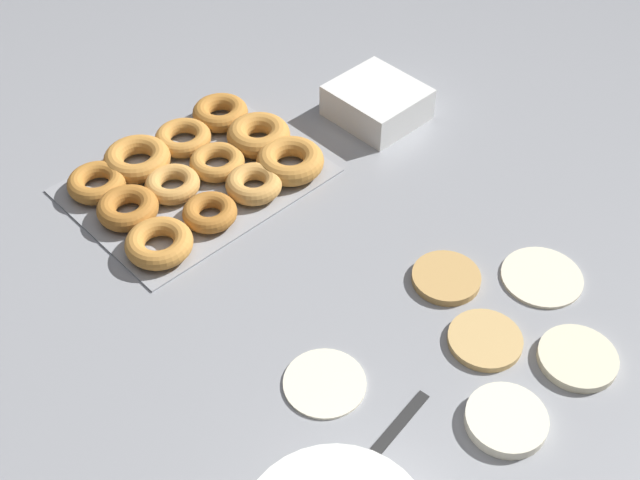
% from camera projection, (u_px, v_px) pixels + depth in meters
% --- Properties ---
extents(ground_plane, '(3.00, 3.00, 0.00)m').
position_uv_depth(ground_plane, '(400.00, 302.00, 1.09)').
color(ground_plane, gray).
extents(pancake_0, '(0.10, 0.10, 0.01)m').
position_uv_depth(pancake_0, '(446.00, 278.00, 1.11)').
color(pancake_0, tan).
rests_on(pancake_0, ground_plane).
extents(pancake_1, '(0.10, 0.10, 0.01)m').
position_uv_depth(pancake_1, '(325.00, 382.00, 0.99)').
color(pancake_1, silver).
rests_on(pancake_1, ground_plane).
extents(pancake_2, '(0.11, 0.11, 0.01)m').
position_uv_depth(pancake_2, '(542.00, 276.00, 1.12)').
color(pancake_2, beige).
rests_on(pancake_2, ground_plane).
extents(pancake_3, '(0.10, 0.10, 0.01)m').
position_uv_depth(pancake_3, '(578.00, 358.00, 1.02)').
color(pancake_3, beige).
rests_on(pancake_3, ground_plane).
extents(pancake_4, '(0.10, 0.10, 0.01)m').
position_uv_depth(pancake_4, '(485.00, 340.00, 1.04)').
color(pancake_4, tan).
rests_on(pancake_4, ground_plane).
extents(pancake_5, '(0.10, 0.10, 0.02)m').
position_uv_depth(pancake_5, '(506.00, 420.00, 0.95)').
color(pancake_5, silver).
rests_on(pancake_5, ground_plane).
extents(donut_tray, '(0.37, 0.29, 0.04)m').
position_uv_depth(donut_tray, '(199.00, 170.00, 1.26)').
color(donut_tray, '#93969B').
rests_on(donut_tray, ground_plane).
extents(container_stack, '(0.13, 0.14, 0.06)m').
position_uv_depth(container_stack, '(377.00, 102.00, 1.37)').
color(container_stack, white).
rests_on(container_stack, ground_plane).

